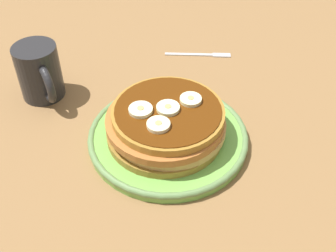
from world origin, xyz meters
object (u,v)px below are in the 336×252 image
Objects in this scene: banana_slice_0 at (167,107)px; banana_slice_2 at (191,101)px; coffee_mug at (40,72)px; fork at (202,54)px; banana_slice_3 at (158,125)px; banana_slice_1 at (141,110)px; pancake_stack at (167,124)px; plate at (168,137)px.

banana_slice_2 is (0.60, 3.82, 0.01)cm from banana_slice_0.
coffee_mug reaches higher than fork.
banana_slice_3 is (2.25, -6.87, 0.00)cm from banana_slice_2.
banana_slice_1 is at bearing -170.68° from banana_slice_3.
banana_slice_3 is (2.34, -2.65, 2.77)cm from pancake_stack.
plate is 24.87cm from coffee_mug.
pancake_stack is 5.49× the size of banana_slice_2.
coffee_mug is (-20.81, -13.02, 3.98)cm from plate.
banana_slice_2 reaches higher than pancake_stack.
banana_slice_1 is (-1.77, -3.33, 2.76)cm from pancake_stack.
coffee_mug is 31.43cm from fork.
coffee_mug reaches higher than banana_slice_0.
banana_slice_3 is at bearing -46.06° from fork.
banana_slice_0 is 3.86cm from banana_slice_2.
banana_slice_0 is at bearing 71.33° from banana_slice_1.
plate is at bearing 129.91° from banana_slice_3.
plate is 2.28× the size of coffee_mug.
plate is at bearing -45.44° from fork.
banana_slice_3 is at bearing -46.93° from banana_slice_0.
banana_slice_3 is at bearing -50.09° from plate.
banana_slice_1 is at bearing -103.85° from banana_slice_2.
fork is at bearing 134.56° from plate.
plate is at bearing -13.49° from banana_slice_0.
pancake_stack is at bearing -91.26° from banana_slice_2.
plate is at bearing 32.04° from coffee_mug.
banana_slice_0 is at bearing 32.69° from coffee_mug.
banana_slice_3 is 29.67cm from fork.
banana_slice_1 is (-1.26, -3.73, 0.00)cm from banana_slice_0.
banana_slice_2 is at bearing -38.09° from fork.
pancake_stack is (0.13, -0.31, 2.96)cm from plate.
banana_slice_0 reaches higher than fork.
plate is 6.98× the size of banana_slice_1.
fork is at bearing 126.60° from banana_slice_1.
plate is 6.94cm from banana_slice_2.
banana_slice_0 is 0.32× the size of coffee_mug.
banana_slice_0 is 3.93cm from banana_slice_1.
fork is (3.18, 30.92, -4.67)cm from coffee_mug.
banana_slice_0 is 4.18cm from banana_slice_3.
fork is (-20.10, 20.86, -6.42)cm from banana_slice_3.
banana_slice_1 is at bearing -114.20° from plate.
coffee_mug reaches higher than banana_slice_3.
banana_slice_0 is 0.30× the size of fork.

